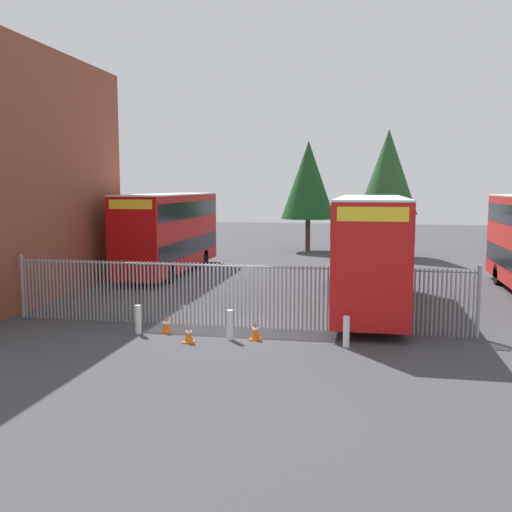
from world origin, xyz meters
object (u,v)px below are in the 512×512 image
(bollard_center_front, at_px, (230,325))
(traffic_cone_near_kerb, at_px, (166,324))
(double_decker_bus_near_gate, at_px, (371,248))
(double_decker_bus_behind_fence_right, at_px, (170,230))
(bollard_near_left, at_px, (138,319))
(traffic_cone_by_gate, at_px, (255,331))
(traffic_cone_mid_forecourt, at_px, (189,334))
(bollard_near_right, at_px, (346,332))

(bollard_center_front, relative_size, traffic_cone_near_kerb, 1.61)
(double_decker_bus_near_gate, height_order, double_decker_bus_behind_fence_right, same)
(double_decker_bus_behind_fence_right, distance_m, bollard_near_left, 13.73)
(double_decker_bus_near_gate, height_order, bollard_near_left, double_decker_bus_near_gate)
(bollard_near_left, xyz_separation_m, bollard_center_front, (3.15, -0.18, 0.00))
(traffic_cone_by_gate, relative_size, traffic_cone_mid_forecourt, 1.00)
(double_decker_bus_near_gate, distance_m, traffic_cone_near_kerb, 8.69)
(double_decker_bus_behind_fence_right, height_order, bollard_center_front, double_decker_bus_behind_fence_right)
(bollard_near_right, relative_size, traffic_cone_by_gate, 1.61)
(bollard_near_left, xyz_separation_m, bollard_near_right, (6.80, -0.37, 0.00))
(double_decker_bus_near_gate, xyz_separation_m, traffic_cone_near_kerb, (-6.63, -5.20, -2.13))
(bollard_near_left, relative_size, bollard_center_front, 1.00)
(traffic_cone_by_gate, distance_m, traffic_cone_mid_forecourt, 2.10)
(double_decker_bus_behind_fence_right, height_order, bollard_near_left, double_decker_bus_behind_fence_right)
(traffic_cone_near_kerb, bearing_deg, bollard_center_front, -11.02)
(bollard_near_left, height_order, traffic_cone_mid_forecourt, bollard_near_left)
(bollard_near_right, relative_size, traffic_cone_near_kerb, 1.61)
(bollard_near_right, relative_size, traffic_cone_mid_forecourt, 1.61)
(traffic_cone_by_gate, height_order, traffic_cone_near_kerb, same)
(bollard_near_left, relative_size, traffic_cone_near_kerb, 1.61)
(bollard_near_left, relative_size, traffic_cone_mid_forecourt, 1.61)
(bollard_near_left, bearing_deg, traffic_cone_by_gate, -0.54)
(bollard_near_left, height_order, traffic_cone_near_kerb, bollard_near_left)
(double_decker_bus_near_gate, relative_size, bollard_center_front, 11.38)
(double_decker_bus_behind_fence_right, distance_m, bollard_near_right, 17.07)
(bollard_near_right, xyz_separation_m, traffic_cone_near_kerb, (-5.93, 0.63, -0.19))
(bollard_near_left, height_order, traffic_cone_by_gate, bollard_near_left)
(double_decker_bus_behind_fence_right, bearing_deg, double_decker_bus_near_gate, -35.09)
(traffic_cone_mid_forecourt, distance_m, traffic_cone_near_kerb, 1.54)
(traffic_cone_by_gate, bearing_deg, double_decker_bus_behind_fence_right, 119.23)
(traffic_cone_mid_forecourt, relative_size, traffic_cone_near_kerb, 1.00)
(traffic_cone_near_kerb, bearing_deg, bollard_near_left, -163.38)
(bollard_near_left, bearing_deg, bollard_center_front, -3.34)
(traffic_cone_by_gate, xyz_separation_m, traffic_cone_near_kerb, (-3.06, 0.30, 0.00))
(bollard_near_right, distance_m, traffic_cone_mid_forecourt, 4.84)
(bollard_near_right, bearing_deg, traffic_cone_mid_forecourt, -174.91)
(double_decker_bus_near_gate, xyz_separation_m, traffic_cone_mid_forecourt, (-5.52, -6.26, -2.13))
(bollard_near_right, height_order, traffic_cone_by_gate, bollard_near_right)
(bollard_near_left, distance_m, traffic_cone_by_gate, 3.94)
(bollard_center_front, height_order, bollard_near_right, same)
(traffic_cone_by_gate, bearing_deg, bollard_center_front, -169.47)
(bollard_center_front, bearing_deg, bollard_near_right, -2.99)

